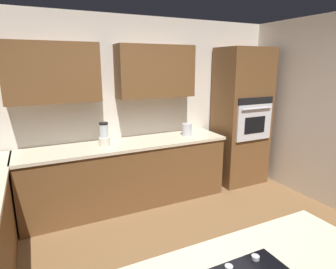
{
  "coord_description": "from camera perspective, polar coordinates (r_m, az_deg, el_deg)",
  "views": [
    {
      "loc": [
        1.21,
        1.86,
        1.95
      ],
      "look_at": [
        -0.37,
        -1.4,
        1.04
      ],
      "focal_mm": 30.24,
      "sensor_mm": 36.0,
      "label": 1
    }
  ],
  "objects": [
    {
      "name": "wall_back",
      "position": [
        4.1,
        -9.52,
        6.73
      ],
      "size": [
        6.0,
        0.44,
        2.6
      ],
      "color": "silver",
      "rests_on": "ground"
    },
    {
      "name": "lower_cabinets_back",
      "position": [
        4.05,
        -8.03,
        -8.13
      ],
      "size": [
        2.8,
        0.6,
        0.86
      ],
      "primitive_type": "cube",
      "color": "brown",
      "rests_on": "ground"
    },
    {
      "name": "countertop_back",
      "position": [
        3.9,
        -8.25,
        -2.0
      ],
      "size": [
        2.84,
        0.64,
        0.04
      ],
      "primitive_type": "cube",
      "color": "beige",
      "rests_on": "lower_cabinets_back"
    },
    {
      "name": "wall_oven",
      "position": [
        4.79,
        14.52,
        3.37
      ],
      "size": [
        0.8,
        0.66,
        2.2
      ],
      "color": "brown",
      "rests_on": "ground"
    },
    {
      "name": "blender",
      "position": [
        3.81,
        -12.75,
        -0.22
      ],
      "size": [
        0.15,
        0.15,
        0.31
      ],
      "color": "beige",
      "rests_on": "countertop_back"
    },
    {
      "name": "kettle",
      "position": [
        4.27,
        3.82,
        1.02
      ],
      "size": [
        0.15,
        0.15,
        0.18
      ],
      "primitive_type": "cylinder",
      "color": "#B7BABF",
      "rests_on": "countertop_back"
    }
  ]
}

